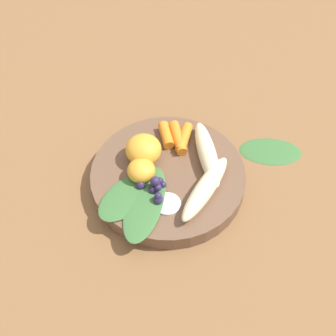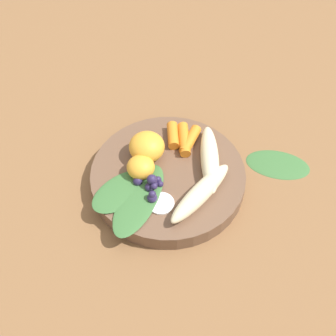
{
  "view_description": "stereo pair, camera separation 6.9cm",
  "coord_description": "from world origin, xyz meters",
  "views": [
    {
      "loc": [
        0.37,
        0.21,
        0.58
      ],
      "look_at": [
        0.0,
        0.0,
        0.04
      ],
      "focal_mm": 49.56,
      "sensor_mm": 36.0,
      "label": 1
    },
    {
      "loc": [
        0.33,
        0.27,
        0.58
      ],
      "look_at": [
        0.0,
        0.0,
        0.04
      ],
      "focal_mm": 49.56,
      "sensor_mm": 36.0,
      "label": 2
    }
  ],
  "objects": [
    {
      "name": "banana_peeled_left",
      "position": [
        -0.05,
        0.04,
        0.04
      ],
      "size": [
        0.12,
        0.1,
        0.03
      ],
      "primitive_type": "ellipsoid",
      "rotation": [
        0.0,
        0.0,
        3.82
      ],
      "color": "beige",
      "rests_on": "bowl"
    },
    {
      "name": "banana_peeled_right",
      "position": [
        0.01,
        0.07,
        0.04
      ],
      "size": [
        0.13,
        0.03,
        0.03
      ],
      "primitive_type": "ellipsoid",
      "rotation": [
        0.0,
        0.0,
        3.13
      ],
      "color": "beige",
      "rests_on": "bowl"
    },
    {
      "name": "carrot_front",
      "position": [
        -0.07,
        -0.01,
        0.04
      ],
      "size": [
        0.06,
        0.03,
        0.02
      ],
      "primitive_type": "cylinder",
      "rotation": [
        0.0,
        1.57,
        3.41
      ],
      "color": "orange",
      "rests_on": "bowl"
    },
    {
      "name": "carrot_mid_right",
      "position": [
        -0.06,
        -0.04,
        0.04
      ],
      "size": [
        0.05,
        0.04,
        0.02
      ],
      "primitive_type": "cylinder",
      "rotation": [
        0.0,
        1.57,
        3.88
      ],
      "color": "orange",
      "rests_on": "bowl"
    },
    {
      "name": "coconut_shred_patch",
      "position": [
        0.05,
        0.03,
        0.03
      ],
      "size": [
        0.04,
        0.04,
        0.0
      ],
      "primitive_type": "cylinder",
      "color": "white",
      "rests_on": "bowl"
    },
    {
      "name": "bowl",
      "position": [
        0.0,
        0.0,
        0.01
      ],
      "size": [
        0.24,
        0.24,
        0.03
      ],
      "primitive_type": "cylinder",
      "color": "brown",
      "rests_on": "ground_plane"
    },
    {
      "name": "kale_leaf_stray",
      "position": [
        -0.14,
        0.11,
        0.0
      ],
      "size": [
        0.1,
        0.12,
        0.01
      ],
      "primitive_type": "ellipsoid",
      "rotation": [
        0.0,
        0.0,
        2.02
      ],
      "color": "#3D7038",
      "rests_on": "ground_plane"
    },
    {
      "name": "orange_segment_near",
      "position": [
        0.03,
        -0.03,
        0.04
      ],
      "size": [
        0.04,
        0.04,
        0.03
      ],
      "primitive_type": "ellipsoid",
      "color": "#F4A833",
      "rests_on": "bowl"
    },
    {
      "name": "carrot_mid_left",
      "position": [
        -0.06,
        -0.02,
        0.04
      ],
      "size": [
        0.06,
        0.05,
        0.02
      ],
      "primitive_type": "cylinder",
      "rotation": [
        0.0,
        1.57,
        3.87
      ],
      "color": "orange",
      "rests_on": "bowl"
    },
    {
      "name": "orange_segment_far",
      "position": [
        -0.01,
        -0.05,
        0.05
      ],
      "size": [
        0.05,
        0.05,
        0.04
      ],
      "primitive_type": "ellipsoid",
      "color": "#F4A833",
      "rests_on": "bowl"
    },
    {
      "name": "ground_plane",
      "position": [
        0.0,
        0.0,
        0.0
      ],
      "size": [
        2.4,
        2.4,
        0.0
      ],
      "primitive_type": "plane",
      "color": "brown"
    },
    {
      "name": "kale_leaf_right",
      "position": [
        0.07,
        0.0,
        0.03
      ],
      "size": [
        0.15,
        0.09,
        0.0
      ],
      "primitive_type": "ellipsoid",
      "rotation": [
        0.0,
        0.0,
        6.59
      ],
      "color": "#3D7038",
      "rests_on": "bowl"
    },
    {
      "name": "kale_leaf_left",
      "position": [
        0.07,
        -0.03,
        0.03
      ],
      "size": [
        0.11,
        0.07,
        0.0
      ],
      "primitive_type": "ellipsoid",
      "rotation": [
        0.0,
        0.0,
        6.13
      ],
      "color": "#3D7038",
      "rests_on": "bowl"
    },
    {
      "name": "blueberry_pile",
      "position": [
        0.04,
        0.0,
        0.04
      ],
      "size": [
        0.04,
        0.05,
        0.03
      ],
      "color": "#2D234C",
      "rests_on": "bowl"
    }
  ]
}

